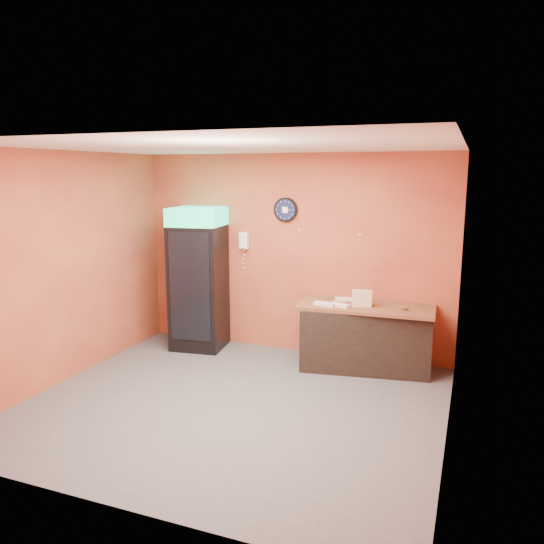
% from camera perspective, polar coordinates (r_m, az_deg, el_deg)
% --- Properties ---
extents(floor, '(4.50, 4.50, 0.00)m').
position_cam_1_polar(floor, '(6.09, -4.15, -14.00)').
color(floor, '#47474C').
rests_on(floor, ground).
extents(back_wall, '(4.50, 0.02, 2.80)m').
position_cam_1_polar(back_wall, '(7.48, 2.23, 1.92)').
color(back_wall, '#BD5F35').
rests_on(back_wall, floor).
extents(left_wall, '(0.02, 4.00, 2.80)m').
position_cam_1_polar(left_wall, '(6.91, -21.47, 0.44)').
color(left_wall, '#BD5F35').
rests_on(left_wall, floor).
extents(right_wall, '(0.02, 4.00, 2.80)m').
position_cam_1_polar(right_wall, '(5.13, 19.06, -2.78)').
color(right_wall, '#BD5F35').
rests_on(right_wall, floor).
extents(ceiling, '(4.50, 4.00, 0.02)m').
position_cam_1_polar(ceiling, '(5.54, -4.55, 13.33)').
color(ceiling, white).
rests_on(ceiling, back_wall).
extents(beverage_cooler, '(0.80, 0.81, 2.05)m').
position_cam_1_polar(beverage_cooler, '(7.72, -8.02, -0.91)').
color(beverage_cooler, black).
rests_on(beverage_cooler, floor).
extents(prep_counter, '(1.72, 0.97, 0.81)m').
position_cam_1_polar(prep_counter, '(7.08, 9.98, -7.01)').
color(prep_counter, black).
rests_on(prep_counter, floor).
extents(wall_clock, '(0.34, 0.06, 0.34)m').
position_cam_1_polar(wall_clock, '(7.41, 1.47, 6.72)').
color(wall_clock, black).
rests_on(wall_clock, back_wall).
extents(wall_phone, '(0.13, 0.11, 0.24)m').
position_cam_1_polar(wall_phone, '(7.67, -3.06, 3.38)').
color(wall_phone, white).
rests_on(wall_phone, back_wall).
extents(butcher_paper, '(1.76, 0.87, 0.04)m').
position_cam_1_polar(butcher_paper, '(6.96, 10.09, -3.67)').
color(butcher_paper, brown).
rests_on(butcher_paper, prep_counter).
extents(sub_roll_stack, '(0.26, 0.14, 0.21)m').
position_cam_1_polar(sub_roll_stack, '(6.84, 9.65, -2.83)').
color(sub_roll_stack, beige).
rests_on(sub_roll_stack, butcher_paper).
extents(wrapped_sandwich_left, '(0.29, 0.15, 0.04)m').
position_cam_1_polar(wrapped_sandwich_left, '(6.85, 5.69, -3.44)').
color(wrapped_sandwich_left, silver).
rests_on(wrapped_sandwich_left, butcher_paper).
extents(wrapped_sandwich_mid, '(0.28, 0.19, 0.04)m').
position_cam_1_polar(wrapped_sandwich_mid, '(6.82, 7.32, -3.56)').
color(wrapped_sandwich_mid, silver).
rests_on(wrapped_sandwich_mid, butcher_paper).
extents(wrapped_sandwich_right, '(0.28, 0.17, 0.04)m').
position_cam_1_polar(wrapped_sandwich_right, '(7.14, 7.85, -2.92)').
color(wrapped_sandwich_right, silver).
rests_on(wrapped_sandwich_right, butcher_paper).
extents(kitchen_tool, '(0.06, 0.06, 0.06)m').
position_cam_1_polar(kitchen_tool, '(6.94, 10.26, -3.28)').
color(kitchen_tool, silver).
rests_on(kitchen_tool, butcher_paper).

